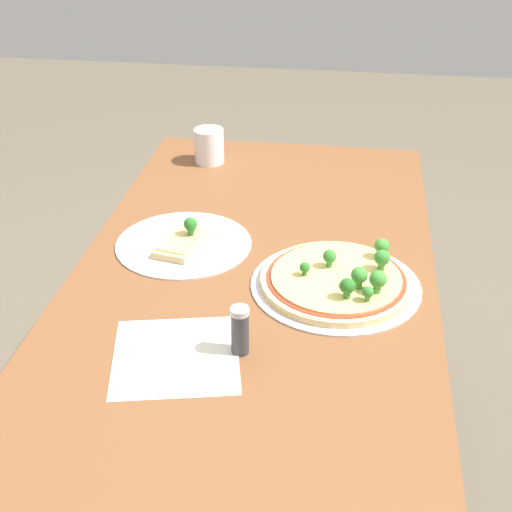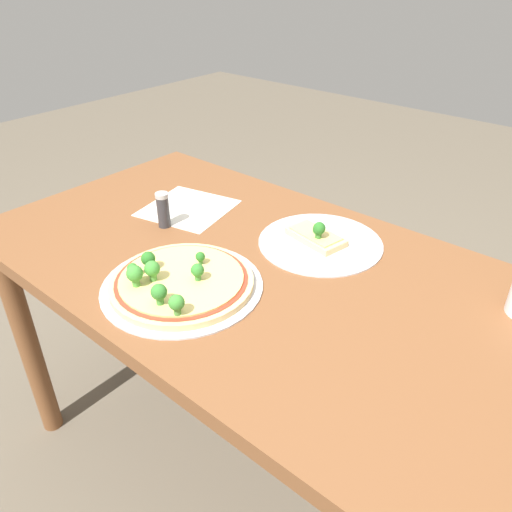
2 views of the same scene
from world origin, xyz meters
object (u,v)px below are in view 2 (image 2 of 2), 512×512
(pizza_tray_whole, at_px, (180,282))
(dining_table, at_px, (256,299))
(condiment_shaker, at_px, (163,210))
(pizza_tray_slice, at_px, (319,240))

(pizza_tray_whole, bearing_deg, dining_table, -108.99)
(dining_table, relative_size, condiment_shaker, 14.92)
(pizza_tray_whole, height_order, pizza_tray_slice, pizza_tray_whole)
(dining_table, xyz_separation_m, pizza_tray_slice, (-0.05, -0.17, 0.11))
(dining_table, height_order, pizza_tray_whole, pizza_tray_whole)
(pizza_tray_whole, bearing_deg, condiment_shaker, -34.23)
(pizza_tray_whole, xyz_separation_m, pizza_tray_slice, (-0.11, -0.34, -0.01))
(dining_table, xyz_separation_m, condiment_shaker, (0.29, 0.02, 0.14))
(pizza_tray_slice, height_order, condiment_shaker, condiment_shaker)
(pizza_tray_whole, distance_m, condiment_shaker, 0.28)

